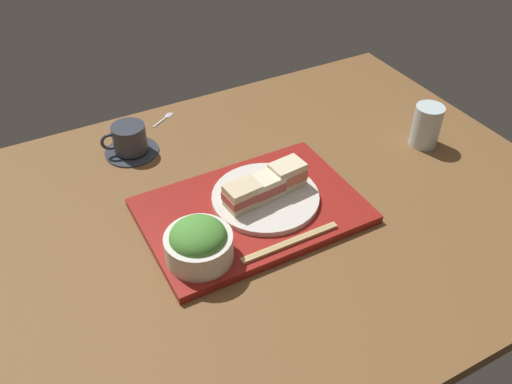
{
  "coord_description": "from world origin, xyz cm",
  "views": [
    {
      "loc": [
        -39.62,
        -76.21,
        77.05
      ],
      "look_at": [
        1.4,
        -0.14,
        5.0
      ],
      "focal_mm": 37.79,
      "sensor_mm": 36.0,
      "label": 1
    }
  ],
  "objects_px": {
    "chopsticks_pair": "(290,242)",
    "drinking_glass": "(426,126)",
    "teaspoon": "(167,116)",
    "sandwich_middle": "(265,186)",
    "sandwich_plate": "(265,197)",
    "sandwich_far": "(287,175)",
    "coffee_cup": "(129,141)",
    "salad_bowl": "(199,243)",
    "sandwich_near": "(243,196)"
  },
  "relations": [
    {
      "from": "teaspoon",
      "to": "sandwich_near",
      "type": "bearing_deg",
      "value": -90.14
    },
    {
      "from": "drinking_glass",
      "to": "salad_bowl",
      "type": "bearing_deg",
      "value": -170.57
    },
    {
      "from": "sandwich_plate",
      "to": "drinking_glass",
      "type": "distance_m",
      "value": 0.46
    },
    {
      "from": "teaspoon",
      "to": "sandwich_middle",
      "type": "bearing_deg",
      "value": -82.76
    },
    {
      "from": "sandwich_middle",
      "to": "salad_bowl",
      "type": "relative_size",
      "value": 0.59
    },
    {
      "from": "sandwich_plate",
      "to": "salad_bowl",
      "type": "bearing_deg",
      "value": -155.07
    },
    {
      "from": "sandwich_near",
      "to": "chopsticks_pair",
      "type": "distance_m",
      "value": 0.14
    },
    {
      "from": "sandwich_plate",
      "to": "chopsticks_pair",
      "type": "relative_size",
      "value": 1.08
    },
    {
      "from": "sandwich_middle",
      "to": "sandwich_far",
      "type": "xyz_separation_m",
      "value": [
        0.06,
        0.01,
        0.0
      ]
    },
    {
      "from": "sandwich_near",
      "to": "drinking_glass",
      "type": "relative_size",
      "value": 0.75
    },
    {
      "from": "sandwich_near",
      "to": "sandwich_middle",
      "type": "distance_m",
      "value": 0.06
    },
    {
      "from": "sandwich_far",
      "to": "chopsticks_pair",
      "type": "bearing_deg",
      "value": -118.26
    },
    {
      "from": "drinking_glass",
      "to": "coffee_cup",
      "type": "bearing_deg",
      "value": 154.61
    },
    {
      "from": "sandwich_plate",
      "to": "sandwich_far",
      "type": "relative_size",
      "value": 2.94
    },
    {
      "from": "drinking_glass",
      "to": "teaspoon",
      "type": "xyz_separation_m",
      "value": [
        -0.52,
        0.42,
        -0.05
      ]
    },
    {
      "from": "sandwich_plate",
      "to": "sandwich_far",
      "type": "height_order",
      "value": "sandwich_far"
    },
    {
      "from": "sandwich_near",
      "to": "teaspoon",
      "type": "xyz_separation_m",
      "value": [
        0.0,
        0.45,
        -0.05
      ]
    },
    {
      "from": "sandwich_middle",
      "to": "chopsticks_pair",
      "type": "height_order",
      "value": "sandwich_middle"
    },
    {
      "from": "chopsticks_pair",
      "to": "coffee_cup",
      "type": "height_order",
      "value": "coffee_cup"
    },
    {
      "from": "salad_bowl",
      "to": "coffee_cup",
      "type": "height_order",
      "value": "salad_bowl"
    },
    {
      "from": "sandwich_far",
      "to": "sandwich_middle",
      "type": "bearing_deg",
      "value": -173.04
    },
    {
      "from": "sandwich_middle",
      "to": "salad_bowl",
      "type": "distance_m",
      "value": 0.21
    },
    {
      "from": "chopsticks_pair",
      "to": "drinking_glass",
      "type": "relative_size",
      "value": 2.02
    },
    {
      "from": "sandwich_plate",
      "to": "sandwich_middle",
      "type": "height_order",
      "value": "sandwich_middle"
    },
    {
      "from": "sandwich_middle",
      "to": "teaspoon",
      "type": "distance_m",
      "value": 0.45
    },
    {
      "from": "sandwich_near",
      "to": "drinking_glass",
      "type": "xyz_separation_m",
      "value": [
        0.52,
        0.03,
        -0.0
      ]
    },
    {
      "from": "sandwich_far",
      "to": "salad_bowl",
      "type": "distance_m",
      "value": 0.27
    },
    {
      "from": "chopsticks_pair",
      "to": "drinking_glass",
      "type": "distance_m",
      "value": 0.51
    },
    {
      "from": "sandwich_near",
      "to": "coffee_cup",
      "type": "relative_size",
      "value": 0.59
    },
    {
      "from": "sandwich_middle",
      "to": "drinking_glass",
      "type": "relative_size",
      "value": 0.72
    },
    {
      "from": "sandwich_plate",
      "to": "salad_bowl",
      "type": "distance_m",
      "value": 0.21
    },
    {
      "from": "sandwich_plate",
      "to": "sandwich_near",
      "type": "xyz_separation_m",
      "value": [
        -0.06,
        -0.01,
        0.03
      ]
    },
    {
      "from": "sandwich_plate",
      "to": "drinking_glass",
      "type": "xyz_separation_m",
      "value": [
        0.46,
        0.02,
        0.03
      ]
    },
    {
      "from": "salad_bowl",
      "to": "drinking_glass",
      "type": "bearing_deg",
      "value": 9.43
    },
    {
      "from": "sandwich_near",
      "to": "salad_bowl",
      "type": "xyz_separation_m",
      "value": [
        -0.13,
        -0.08,
        0.0
      ]
    },
    {
      "from": "drinking_glass",
      "to": "sandwich_far",
      "type": "bearing_deg",
      "value": -178.24
    },
    {
      "from": "sandwich_far",
      "to": "coffee_cup",
      "type": "distance_m",
      "value": 0.41
    },
    {
      "from": "coffee_cup",
      "to": "sandwich_near",
      "type": "bearing_deg",
      "value": -68.2
    },
    {
      "from": "sandwich_near",
      "to": "teaspoon",
      "type": "height_order",
      "value": "sandwich_near"
    },
    {
      "from": "sandwich_plate",
      "to": "sandwich_middle",
      "type": "xyz_separation_m",
      "value": [
        0.0,
        -0.0,
        0.03
      ]
    },
    {
      "from": "salad_bowl",
      "to": "sandwich_middle",
      "type": "bearing_deg",
      "value": 24.93
    },
    {
      "from": "chopsticks_pair",
      "to": "coffee_cup",
      "type": "bearing_deg",
      "value": 109.84
    },
    {
      "from": "sandwich_middle",
      "to": "coffee_cup",
      "type": "height_order",
      "value": "sandwich_middle"
    },
    {
      "from": "sandwich_plate",
      "to": "sandwich_near",
      "type": "height_order",
      "value": "sandwich_near"
    },
    {
      "from": "sandwich_near",
      "to": "sandwich_middle",
      "type": "xyz_separation_m",
      "value": [
        0.06,
        0.01,
        -0.0
      ]
    },
    {
      "from": "coffee_cup",
      "to": "teaspoon",
      "type": "xyz_separation_m",
      "value": [
        0.14,
        0.11,
        -0.03
      ]
    },
    {
      "from": "drinking_glass",
      "to": "teaspoon",
      "type": "distance_m",
      "value": 0.67
    },
    {
      "from": "sandwich_plate",
      "to": "teaspoon",
      "type": "bearing_deg",
      "value": 97.24
    },
    {
      "from": "teaspoon",
      "to": "salad_bowl",
      "type": "bearing_deg",
      "value": -104.35
    },
    {
      "from": "sandwich_plate",
      "to": "coffee_cup",
      "type": "bearing_deg",
      "value": 120.19
    }
  ]
}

